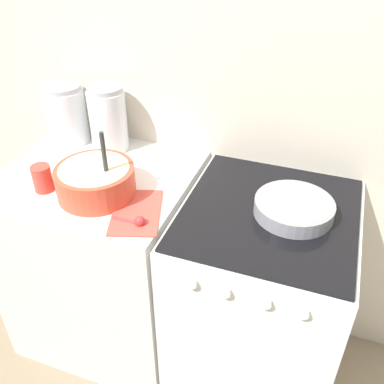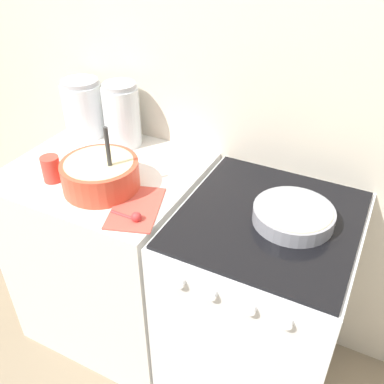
{
  "view_description": "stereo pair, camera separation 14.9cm",
  "coord_description": "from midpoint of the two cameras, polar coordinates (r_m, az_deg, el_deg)",
  "views": [
    {
      "loc": [
        0.47,
        -0.87,
        1.79
      ],
      "look_at": [
        0.05,
        0.28,
        0.94
      ],
      "focal_mm": 40.0,
      "sensor_mm": 36.0,
      "label": 1
    },
    {
      "loc": [
        0.61,
        -0.81,
        1.79
      ],
      "look_at": [
        0.05,
        0.28,
        0.94
      ],
      "focal_mm": 40.0,
      "sensor_mm": 36.0,
      "label": 2
    }
  ],
  "objects": [
    {
      "name": "storage_jar_middle",
      "position": [
        1.86,
        -7.0,
        9.6
      ],
      "size": [
        0.15,
        0.15,
        0.27
      ],
      "color": "silver",
      "rests_on": "countertop_cabinet"
    },
    {
      "name": "tin_can",
      "position": [
        1.68,
        -15.88,
        2.91
      ],
      "size": [
        0.07,
        0.07,
        0.1
      ],
      "color": "#CC3F33",
      "rests_on": "countertop_cabinet"
    },
    {
      "name": "storage_jar_left",
      "position": [
        1.97,
        -12.11,
        10.38
      ],
      "size": [
        0.18,
        0.18,
        0.25
      ],
      "color": "silver",
      "rests_on": "countertop_cabinet"
    },
    {
      "name": "baking_pan",
      "position": [
        1.47,
        16.22,
        -3.04
      ],
      "size": [
        0.27,
        0.27,
        0.06
      ],
      "color": "gray",
      "rests_on": "stove"
    },
    {
      "name": "countertop_cabinet",
      "position": [
        2.0,
        -8.16,
        -7.95
      ],
      "size": [
        0.74,
        0.65,
        0.89
      ],
      "color": "silver",
      "rests_on": "ground_plane"
    },
    {
      "name": "measuring_spoon",
      "position": [
        1.43,
        -4.91,
        -3.41
      ],
      "size": [
        0.12,
        0.04,
        0.04
      ],
      "color": "red",
      "rests_on": "countertop_cabinet"
    },
    {
      "name": "wall_back",
      "position": [
        1.72,
        7.16,
        14.33
      ],
      "size": [
        4.48,
        0.05,
        2.4
      ],
      "color": "beige",
      "rests_on": "ground_plane"
    },
    {
      "name": "stove",
      "position": [
        1.8,
        11.17,
        -14.7
      ],
      "size": [
        0.62,
        0.67,
        0.89
      ],
      "color": "silver",
      "rests_on": "ground_plane"
    },
    {
      "name": "recipe_page",
      "position": [
        1.49,
        -4.7,
        -2.21
      ],
      "size": [
        0.24,
        0.3,
        0.01
      ],
      "color": "#CC4C3F",
      "rests_on": "countertop_cabinet"
    },
    {
      "name": "mixing_bowl",
      "position": [
        1.58,
        -9.53,
        2.4
      ],
      "size": [
        0.28,
        0.28,
        0.26
      ],
      "color": "#D84C33",
      "rests_on": "countertop_cabinet"
    }
  ]
}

